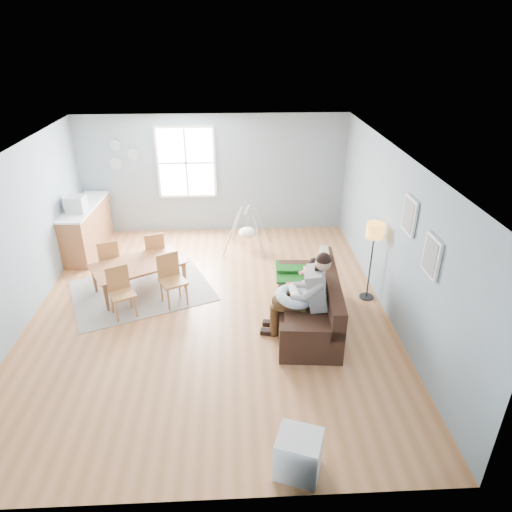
{
  "coord_description": "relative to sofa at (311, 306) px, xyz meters",
  "views": [
    {
      "loc": [
        0.46,
        -6.58,
        4.41
      ],
      "look_at": [
        0.79,
        0.09,
        1.0
      ],
      "focal_mm": 32.0,
      "sensor_mm": 36.0,
      "label": 1
    }
  ],
  "objects": [
    {
      "name": "room",
      "position": [
        -1.66,
        0.41,
        2.11
      ],
      "size": [
        8.4,
        9.4,
        3.9
      ],
      "color": "#AE6E3D"
    },
    {
      "name": "window",
      "position": [
        -2.26,
        3.87,
        1.34
      ],
      "size": [
        1.32,
        0.08,
        1.62
      ],
      "color": "white",
      "rests_on": "room"
    },
    {
      "name": "pictures",
      "position": [
        1.3,
        -0.64,
        1.54
      ],
      "size": [
        0.05,
        1.34,
        0.74
      ],
      "color": "white",
      "rests_on": "room"
    },
    {
      "name": "wall_plates",
      "position": [
        -3.67,
        3.88,
        1.52
      ],
      "size": [
        0.67,
        0.02,
        0.66
      ],
      "color": "#A1B8C1",
      "rests_on": "room"
    },
    {
      "name": "sofa",
      "position": [
        0.0,
        0.0,
        0.0
      ],
      "size": [
        1.11,
        2.23,
        0.87
      ],
      "color": "black",
      "rests_on": "room"
    },
    {
      "name": "green_throw",
      "position": [
        -0.02,
        0.72,
        0.25
      ],
      "size": [
        1.04,
        0.87,
        0.04
      ],
      "primitive_type": "cube",
      "rotation": [
        0.0,
        0.0,
        -0.07
      ],
      "color": "#145715",
      "rests_on": "sofa"
    },
    {
      "name": "beige_pillow",
      "position": [
        0.27,
        0.54,
        0.47
      ],
      "size": [
        0.19,
        0.51,
        0.49
      ],
      "primitive_type": "cube",
      "rotation": [
        0.0,
        0.0,
        -0.11
      ],
      "color": "#C6B797",
      "rests_on": "sofa"
    },
    {
      "name": "father",
      "position": [
        -0.16,
        -0.29,
        0.46
      ],
      "size": [
        1.09,
        0.62,
        1.45
      ],
      "color": "gray",
      "rests_on": "sofa"
    },
    {
      "name": "nursing_pillow",
      "position": [
        -0.33,
        -0.28,
        0.37
      ],
      "size": [
        0.64,
        0.63,
        0.24
      ],
      "primitive_type": "torus",
      "rotation": [
        0.0,
        0.14,
        -0.07
      ],
      "color": "silver",
      "rests_on": "father"
    },
    {
      "name": "infant",
      "position": [
        -0.33,
        -0.24,
        0.45
      ],
      "size": [
        0.16,
        0.38,
        0.14
      ],
      "color": "silver",
      "rests_on": "nursing_pillow"
    },
    {
      "name": "toddler",
      "position": [
        -0.06,
        0.22,
        0.42
      ],
      "size": [
        0.53,
        0.26,
        0.84
      ],
      "color": "white",
      "rests_on": "sofa"
    },
    {
      "name": "floor_lamp",
      "position": [
        1.13,
        0.71,
        0.89
      ],
      "size": [
        0.29,
        0.29,
        1.45
      ],
      "color": "black",
      "rests_on": "room"
    },
    {
      "name": "storage_cube",
      "position": [
        -0.59,
        -2.79,
        -0.05
      ],
      "size": [
        0.58,
        0.55,
        0.52
      ],
      "color": "white",
      "rests_on": "room"
    },
    {
      "name": "rug",
      "position": [
        -2.95,
        1.14,
        -0.3
      ],
      "size": [
        2.93,
        2.61,
        0.01
      ],
      "primitive_type": "cube",
      "rotation": [
        0.0,
        0.0,
        0.39
      ],
      "color": "gray",
      "rests_on": "room"
    },
    {
      "name": "dining_table",
      "position": [
        -2.95,
        1.14,
        -0.03
      ],
      "size": [
        1.83,
        1.57,
        0.56
      ],
      "primitive_type": "imported",
      "rotation": [
        0.0,
        0.0,
        0.52
      ],
      "color": "brown",
      "rests_on": "rug"
    },
    {
      "name": "chair_sw",
      "position": [
        -3.13,
        0.42,
        0.18
      ],
      "size": [
        0.53,
        0.53,
        0.86
      ],
      "color": "#9F6537",
      "rests_on": "rug"
    },
    {
      "name": "chair_se",
      "position": [
        -2.34,
        0.75,
        0.21
      ],
      "size": [
        0.56,
        0.56,
        0.92
      ],
      "color": "#9F6537",
      "rests_on": "rug"
    },
    {
      "name": "chair_nw",
      "position": [
        -3.58,
        1.53,
        0.18
      ],
      "size": [
        0.51,
        0.51,
        0.87
      ],
      "color": "#9F6537",
      "rests_on": "rug"
    },
    {
      "name": "chair_ne",
      "position": [
        -2.78,
        1.86,
        0.17
      ],
      "size": [
        0.5,
        0.5,
        0.86
      ],
      "color": "#9F6537",
      "rests_on": "rug"
    },
    {
      "name": "counter",
      "position": [
        -4.36,
        2.91,
        0.22
      ],
      "size": [
        0.65,
        1.88,
        1.04
      ],
      "color": "brown",
      "rests_on": "room"
    },
    {
      "name": "monitor",
      "position": [
        -4.37,
        2.56,
        0.89
      ],
      "size": [
        0.37,
        0.35,
        0.33
      ],
      "color": "#B5B5BA",
      "rests_on": "counter"
    },
    {
      "name": "baby_swing",
      "position": [
        -0.95,
        2.78,
        0.11
      ],
      "size": [
        1.08,
        1.09,
        0.93
      ],
      "color": "#B5B5BA",
      "rests_on": "room"
    }
  ]
}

